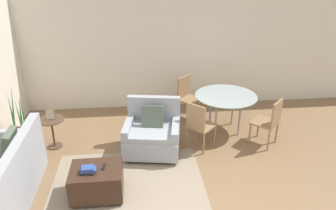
{
  "coord_description": "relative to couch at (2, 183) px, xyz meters",
  "views": [
    {
      "loc": [
        -0.59,
        -3.25,
        3.18
      ],
      "look_at": [
        -0.03,
        2.03,
        0.75
      ],
      "focal_mm": 35.0,
      "sensor_mm": 36.0,
      "label": 1
    }
  ],
  "objects": [
    {
      "name": "tv_remote_primary",
      "position": [
        1.39,
        0.06,
        0.14
      ],
      "size": [
        0.07,
        0.16,
        0.01
      ],
      "color": "black",
      "rests_on": "ottoman"
    },
    {
      "name": "dining_chair_far_left",
      "position": [
        2.95,
        2.39,
        0.2
      ],
      "size": [
        0.59,
        0.59,
        0.9
      ],
      "color": "#93704C",
      "rests_on": "ground_plane"
    },
    {
      "name": "dining_chair_near_left",
      "position": [
        2.95,
        1.11,
        0.2
      ],
      "size": [
        0.59,
        0.59,
        0.9
      ],
      "color": "#93704C",
      "rests_on": "ground_plane"
    },
    {
      "name": "ottoman",
      "position": [
        1.28,
        0.02,
        -0.08
      ],
      "size": [
        0.73,
        0.58,
        0.45
      ],
      "color": "#382319",
      "rests_on": "ground_plane"
    },
    {
      "name": "book_stack",
      "position": [
        1.18,
        -0.04,
        0.17
      ],
      "size": [
        0.23,
        0.19,
        0.09
      ],
      "color": "black",
      "rests_on": "ottoman"
    },
    {
      "name": "side_table",
      "position": [
        0.38,
        1.45,
        0.08
      ],
      "size": [
        0.47,
        0.47,
        0.56
      ],
      "color": "#4C3828",
      "rests_on": "ground_plane"
    },
    {
      "name": "wall_back",
      "position": [
        2.48,
        3.1,
        1.05
      ],
      "size": [
        12.0,
        0.06,
        2.75
      ],
      "color": "silver",
      "rests_on": "ground_plane"
    },
    {
      "name": "potted_plant",
      "position": [
        -0.18,
        1.5,
        -0.1
      ],
      "size": [
        0.44,
        0.44,
        1.18
      ],
      "color": "maroon",
      "rests_on": "ground_plane"
    },
    {
      "name": "armchair",
      "position": [
        2.14,
        1.13,
        0.03
      ],
      "size": [
        1.06,
        0.98,
        0.92
      ],
      "color": "#999EA8",
      "rests_on": "ground_plane"
    },
    {
      "name": "area_rug",
      "position": [
        1.71,
        0.25,
        -0.32
      ],
      "size": [
        2.3,
        1.73,
        0.01
      ],
      "color": "gray",
      "rests_on": "ground_plane"
    },
    {
      "name": "picture_frame",
      "position": [
        0.38,
        1.45,
        0.34
      ],
      "size": [
        0.16,
        0.07,
        0.2
      ],
      "color": "#8C6647",
      "rests_on": "side_table"
    },
    {
      "name": "dining_table",
      "position": [
        3.6,
        1.75,
        0.35
      ],
      "size": [
        1.18,
        1.18,
        0.75
      ],
      "color": "#99A8AD",
      "rests_on": "ground_plane"
    },
    {
      "name": "couch",
      "position": [
        0.0,
        0.0,
        0.0
      ],
      "size": [
        0.84,
        1.87,
        0.94
      ],
      "color": "#999EA8",
      "rests_on": "ground_plane"
    },
    {
      "name": "dining_chair_near_right",
      "position": [
        4.24,
        1.11,
        0.2
      ],
      "size": [
        0.59,
        0.59,
        0.9
      ],
      "color": "#93704C",
      "rests_on": "ground_plane"
    }
  ]
}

